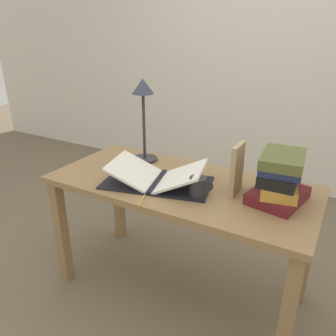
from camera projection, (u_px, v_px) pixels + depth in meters
name	position (u px, v px, depth m)	size (l,w,h in m)	color
ground_plane	(179.00, 287.00, 2.04)	(12.00, 12.00, 0.00)	#70604C
wall_back	(274.00, 52.00, 3.01)	(8.00, 0.06, 2.60)	silver
reading_desk	(180.00, 198.00, 1.80)	(1.42, 0.66, 0.72)	#937047
open_book	(157.00, 177.00, 1.73)	(0.62, 0.43, 0.12)	black
book_stack_tall	(280.00, 179.00, 1.52)	(0.27, 0.32, 0.24)	maroon
book_standing_upright	(237.00, 169.00, 1.60)	(0.03, 0.15, 0.25)	tan
reading_lamp	(143.00, 105.00, 1.93)	(0.16, 0.16, 0.50)	#2D2D33
coffee_mug	(198.00, 187.00, 1.59)	(0.11, 0.09, 0.10)	#28282D
pencil	(143.00, 198.00, 1.58)	(0.06, 0.15, 0.01)	gold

